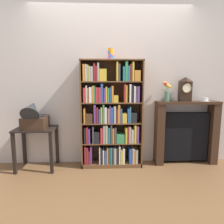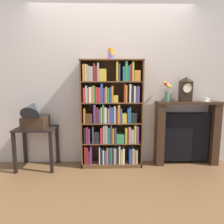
{
  "view_description": "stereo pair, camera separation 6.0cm",
  "coord_description": "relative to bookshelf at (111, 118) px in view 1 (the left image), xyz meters",
  "views": [
    {
      "loc": [
        -0.13,
        -3.01,
        1.35
      ],
      "look_at": [
        0.0,
        0.11,
        0.87
      ],
      "focal_mm": 32.54,
      "sensor_mm": 36.0,
      "label": 1
    },
    {
      "loc": [
        -0.07,
        -3.01,
        1.35
      ],
      "look_at": [
        0.0,
        0.11,
        0.87
      ],
      "focal_mm": 32.54,
      "sensor_mm": 36.0,
      "label": 2
    }
  ],
  "objects": [
    {
      "name": "flower_vase",
      "position": [
        0.87,
        0.04,
        0.41
      ],
      "size": [
        0.13,
        0.11,
        0.31
      ],
      "color": "#4C7A60",
      "rests_on": "fireplace_mantel"
    },
    {
      "name": "teacup_with_saucer",
      "position": [
        1.49,
        0.04,
        0.27
      ],
      "size": [
        0.14,
        0.14,
        0.06
      ],
      "color": "white",
      "rests_on": "fireplace_mantel"
    },
    {
      "name": "gramophone",
      "position": [
        -1.14,
        -0.12,
        0.06
      ],
      "size": [
        0.34,
        0.47,
        0.49
      ],
      "color": "#382316",
      "rests_on": "side_table_left"
    },
    {
      "name": "ground_plane",
      "position": [
        0.01,
        -0.1,
        -0.78
      ],
      "size": [
        7.62,
        6.4,
        0.02
      ],
      "primitive_type": "cube",
      "color": "brown"
    },
    {
      "name": "fireplace_mantel",
      "position": [
        1.22,
        0.06,
        -0.27
      ],
      "size": [
        1.0,
        0.24,
        1.03
      ],
      "color": "#382316",
      "rests_on": "ground"
    },
    {
      "name": "bookshelf",
      "position": [
        0.0,
        0.0,
        0.0
      ],
      "size": [
        0.94,
        0.29,
        1.66
      ],
      "color": "brown",
      "rests_on": "ground"
    },
    {
      "name": "cup_stack",
      "position": [
        -0.0,
        0.02,
        0.97
      ],
      "size": [
        0.09,
        0.08,
        0.17
      ],
      "color": "pink",
      "rests_on": "bookshelf"
    },
    {
      "name": "wall_back",
      "position": [
        0.04,
        0.19,
        0.53
      ],
      "size": [
        4.62,
        0.08,
        2.6
      ],
      "primitive_type": "cube",
      "color": "beige",
      "rests_on": "ground"
    },
    {
      "name": "side_table_left",
      "position": [
        -1.14,
        -0.07,
        -0.29
      ],
      "size": [
        0.59,
        0.44,
        0.64
      ],
      "color": "black",
      "rests_on": "ground"
    },
    {
      "name": "mantel_clock",
      "position": [
        1.16,
        0.03,
        0.44
      ],
      "size": [
        0.18,
        0.13,
        0.38
      ],
      "color": "black",
      "rests_on": "fireplace_mantel"
    }
  ]
}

